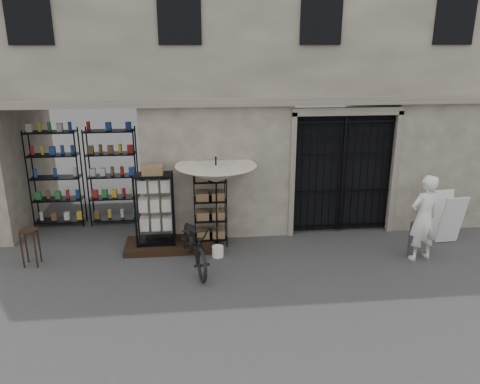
{
  "coord_description": "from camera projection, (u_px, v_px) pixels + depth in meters",
  "views": [
    {
      "loc": [
        -1.82,
        -8.37,
        4.55
      ],
      "look_at": [
        -0.8,
        1.4,
        1.35
      ],
      "focal_mm": 35.0,
      "sensor_mm": 36.0,
      "label": 1
    }
  ],
  "objects": [
    {
      "name": "ground",
      "position": [
        286.0,
        275.0,
        9.51
      ],
      "size": [
        80.0,
        80.0,
        0.0
      ],
      "primitive_type": "plane",
      "color": "black",
      "rests_on": "ground"
    },
    {
      "name": "display_cabinet",
      "position": [
        155.0,
        213.0,
        10.45
      ],
      "size": [
        0.88,
        0.62,
        1.75
      ],
      "rotation": [
        0.0,
        0.0,
        0.16
      ],
      "color": "black",
      "rests_on": "step_platform"
    },
    {
      "name": "wooden_stool",
      "position": [
        31.0,
        246.0,
        9.81
      ],
      "size": [
        0.48,
        0.48,
        0.8
      ],
      "rotation": [
        0.0,
        0.0,
        -0.3
      ],
      "color": "black",
      "rests_on": "ground"
    },
    {
      "name": "shop_recess",
      "position": [
        81.0,
        173.0,
        11.25
      ],
      "size": [
        3.0,
        1.7,
        3.0
      ],
      "primitive_type": "cube",
      "color": "black",
      "rests_on": "ground"
    },
    {
      "name": "white_bucket",
      "position": [
        218.0,
        251.0,
        10.28
      ],
      "size": [
        0.32,
        0.32,
        0.24
      ],
      "primitive_type": "cylinder",
      "rotation": [
        0.0,
        0.0,
        0.31
      ],
      "color": "white",
      "rests_on": "ground"
    },
    {
      "name": "shopkeeper",
      "position": [
        419.0,
        258.0,
        10.23
      ],
      "size": [
        1.14,
        2.01,
        0.45
      ],
      "primitive_type": "imported",
      "rotation": [
        0.0,
        0.0,
        3.39
      ],
      "color": "silver",
      "rests_on": "ground"
    },
    {
      "name": "market_umbrella",
      "position": [
        216.0,
        169.0,
        10.29
      ],
      "size": [
        1.89,
        1.91,
        2.56
      ],
      "rotation": [
        0.0,
        0.0,
        -0.23
      ],
      "color": "black",
      "rests_on": "ground"
    },
    {
      "name": "iron_gate",
      "position": [
        340.0,
        172.0,
        11.37
      ],
      "size": [
        2.5,
        0.21,
        3.0
      ],
      "color": "black",
      "rests_on": "ground"
    },
    {
      "name": "bicycle",
      "position": [
        196.0,
        266.0,
        9.88
      ],
      "size": [
        0.92,
        1.2,
        2.06
      ],
      "primitive_type": "imported",
      "rotation": [
        0.0,
        0.0,
        0.2
      ],
      "color": "black",
      "rests_on": "ground"
    },
    {
      "name": "wire_rack",
      "position": [
        210.0,
        211.0,
        10.76
      ],
      "size": [
        0.78,
        0.6,
        1.64
      ],
      "rotation": [
        0.0,
        0.0,
        -0.13
      ],
      "color": "black",
      "rests_on": "ground"
    },
    {
      "name": "main_building",
      "position": [
        261.0,
        42.0,
        11.9
      ],
      "size": [
        14.0,
        4.0,
        9.0
      ],
      "primitive_type": "cube",
      "color": "#A39A84",
      "rests_on": "ground"
    },
    {
      "name": "steel_bollard",
      "position": [
        412.0,
        239.0,
        10.28
      ],
      "size": [
        0.16,
        0.16,
        0.78
      ],
      "primitive_type": "cylinder",
      "rotation": [
        0.0,
        0.0,
        -0.14
      ],
      "color": "slate",
      "rests_on": "ground"
    },
    {
      "name": "step_platform",
      "position": [
        170.0,
        245.0,
        10.71
      ],
      "size": [
        2.0,
        0.9,
        0.15
      ],
      "primitive_type": "cube",
      "color": "black",
      "rests_on": "ground"
    },
    {
      "name": "shop_shelving",
      "position": [
        85.0,
        177.0,
        11.79
      ],
      "size": [
        2.7,
        0.5,
        2.5
      ],
      "primitive_type": "cube",
      "color": "black",
      "rests_on": "ground"
    },
    {
      "name": "easel_sign",
      "position": [
        447.0,
        217.0,
        10.92
      ],
      "size": [
        0.59,
        0.67,
        1.17
      ],
      "rotation": [
        0.0,
        0.0,
        0.06
      ],
      "color": "silver",
      "rests_on": "ground"
    }
  ]
}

